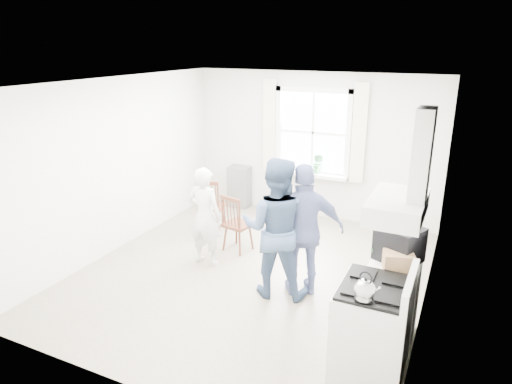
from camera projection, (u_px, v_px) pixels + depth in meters
name	position (u px, v px, depth m)	size (l,w,h in m)	color
room_shell	(252.00, 184.00, 5.99)	(4.62, 5.12, 2.64)	gray
window_assembly	(312.00, 138.00, 8.04)	(1.88, 0.24, 1.70)	white
range_hood	(405.00, 190.00, 3.80)	(0.45, 0.76, 0.94)	white
shelf_unit	(239.00, 187.00, 8.84)	(0.40, 0.30, 0.80)	slate
gas_stove	(372.00, 330.00, 4.31)	(0.68, 0.76, 1.12)	white
kettle	(365.00, 290.00, 3.92)	(0.19, 0.19, 0.27)	silver
low_cabinet	(392.00, 299.00, 4.90)	(0.50, 0.55, 0.90)	white
stereo_stack	(399.00, 244.00, 4.72)	(0.53, 0.51, 0.37)	black
cardboard_box	(398.00, 261.00, 4.54)	(0.29, 0.21, 0.19)	#A87D51
windsor_chair_a	(210.00, 200.00, 7.58)	(0.46, 0.45, 0.93)	#4F2719
windsor_chair_b	(234.00, 218.00, 6.84)	(0.46, 0.45, 0.91)	#4F2719
person_left	(205.00, 217.00, 6.45)	(0.53, 0.53, 1.45)	silver
person_mid	(276.00, 228.00, 5.61)	(0.87, 0.87, 1.79)	#405678
person_right	(304.00, 231.00, 5.64)	(1.00, 1.00, 1.70)	navy
potted_plant	(318.00, 164.00, 8.04)	(0.20, 0.20, 0.36)	#306C3A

